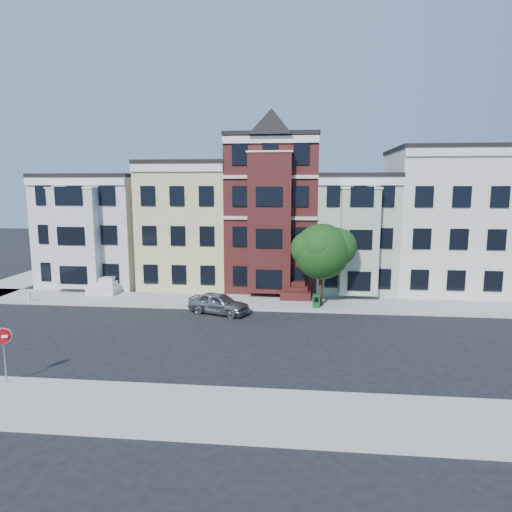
# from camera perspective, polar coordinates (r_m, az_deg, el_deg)

# --- Properties ---
(ground) EXTENTS (120.00, 120.00, 0.00)m
(ground) POSITION_cam_1_polar(r_m,az_deg,el_deg) (25.19, -0.02, -10.65)
(ground) COLOR black
(far_sidewalk) EXTENTS (60.00, 4.00, 0.15)m
(far_sidewalk) POSITION_cam_1_polar(r_m,az_deg,el_deg) (32.79, 1.45, -5.87)
(far_sidewalk) COLOR #9E9B93
(far_sidewalk) RESTS_ON ground
(near_sidewalk) EXTENTS (60.00, 4.00, 0.15)m
(near_sidewalk) POSITION_cam_1_polar(r_m,az_deg,el_deg) (17.88, -2.88, -18.97)
(near_sidewalk) COLOR #9E9B93
(near_sidewalk) RESTS_ON ground
(house_white) EXTENTS (8.00, 9.00, 9.00)m
(house_white) POSITION_cam_1_polar(r_m,az_deg,el_deg) (42.12, -18.59, 3.08)
(house_white) COLOR silver
(house_white) RESTS_ON ground
(house_yellow) EXTENTS (7.00, 9.00, 10.00)m
(house_yellow) POSITION_cam_1_polar(r_m,az_deg,el_deg) (39.43, -7.97, 3.82)
(house_yellow) COLOR #CCC285
(house_yellow) RESTS_ON ground
(house_brown) EXTENTS (7.00, 9.00, 12.00)m
(house_brown) POSITION_cam_1_polar(r_m,az_deg,el_deg) (38.27, 2.27, 5.25)
(house_brown) COLOR #3D1413
(house_brown) RESTS_ON ground
(house_green) EXTENTS (6.00, 9.00, 9.00)m
(house_green) POSITION_cam_1_polar(r_m,az_deg,el_deg) (38.52, 11.96, 2.85)
(house_green) COLOR #A2B198
(house_green) RESTS_ON ground
(house_cream) EXTENTS (8.00, 9.00, 11.00)m
(house_cream) POSITION_cam_1_polar(r_m,az_deg,el_deg) (39.78, 22.11, 4.02)
(house_cream) COLOR silver
(house_cream) RESTS_ON ground
(street_tree) EXTENTS (7.46, 7.46, 7.01)m
(street_tree) POSITION_cam_1_polar(r_m,az_deg,el_deg) (31.43, 8.18, 0.07)
(street_tree) COLOR #1D4D17
(street_tree) RESTS_ON far_sidewalk
(parked_car) EXTENTS (4.43, 2.92, 1.40)m
(parked_car) POSITION_cam_1_polar(r_m,az_deg,el_deg) (30.33, -4.68, -5.89)
(parked_car) COLOR gray
(parked_car) RESTS_ON ground
(newspaper_box) EXTENTS (0.50, 0.47, 0.92)m
(newspaper_box) POSITION_cam_1_polar(r_m,az_deg,el_deg) (31.42, 7.53, -5.59)
(newspaper_box) COLOR #115E23
(newspaper_box) RESTS_ON far_sidewalk
(fire_hydrant) EXTENTS (0.25, 0.25, 0.58)m
(fire_hydrant) POSITION_cam_1_polar(r_m,az_deg,el_deg) (36.59, -26.48, -4.66)
(fire_hydrant) COLOR beige
(fire_hydrant) RESTS_ON far_sidewalk
(stop_sign) EXTENTS (0.74, 0.35, 2.71)m
(stop_sign) POSITION_cam_1_polar(r_m,az_deg,el_deg) (22.18, -28.96, -10.44)
(stop_sign) COLOR #B80C11
(stop_sign) RESTS_ON near_sidewalk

